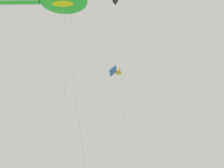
% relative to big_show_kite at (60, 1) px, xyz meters
% --- Properties ---
extents(big_show_kite, '(12.54, 7.82, 19.98)m').
position_rel_big_show_kite_xyz_m(big_show_kite, '(0.00, 0.00, 0.00)').
color(big_show_kite, green).
rests_on(big_show_kite, ground).
extents(small_kite_bird_shape, '(2.42, 2.86, 25.55)m').
position_rel_big_show_kite_xyz_m(small_kite_bird_shape, '(1.25, 0.92, 2.70)').
color(small_kite_bird_shape, blue).
rests_on(small_kite_bird_shape, ground).
extents(small_kite_tiny_distant, '(2.36, 2.20, 16.50)m').
position_rel_big_show_kite_xyz_m(small_kite_tiny_distant, '(4.12, -4.34, -5.27)').
color(small_kite_tiny_distant, black).
rests_on(small_kite_tiny_distant, ground).
extents(small_kite_stunt_black, '(4.87, 1.32, 15.40)m').
position_rel_big_show_kite_xyz_m(small_kite_stunt_black, '(8.28, 1.89, -4.94)').
color(small_kite_stunt_black, blue).
rests_on(small_kite_stunt_black, ground).
extents(small_kite_triangle_green, '(1.62, 4.22, 23.27)m').
position_rel_big_show_kite_xyz_m(small_kite_triangle_green, '(13.66, 7.98, 3.18)').
color(small_kite_triangle_green, orange).
rests_on(small_kite_triangle_green, ground).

